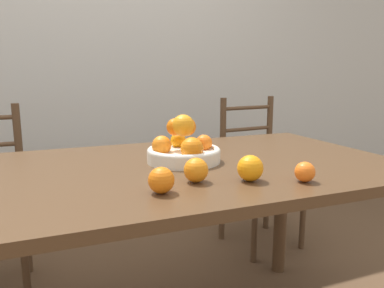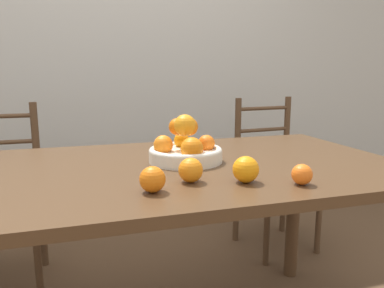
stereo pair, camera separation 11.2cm
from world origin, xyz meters
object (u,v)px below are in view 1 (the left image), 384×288
(orange_loose_3, at_px, (196,170))
(chair_right, at_px, (258,175))
(orange_loose_2, at_px, (250,168))
(fruit_bowl, at_px, (184,148))
(orange_loose_0, at_px, (305,172))
(orange_loose_1, at_px, (161,180))

(orange_loose_3, distance_m, chair_right, 1.36)
(orange_loose_2, relative_size, chair_right, 0.09)
(fruit_bowl, xyz_separation_m, orange_loose_2, (0.10, -0.31, -0.01))
(orange_loose_2, xyz_separation_m, chair_right, (0.69, 1.05, -0.36))
(orange_loose_0, distance_m, orange_loose_3, 0.33)
(fruit_bowl, xyz_separation_m, chair_right, (0.80, 0.74, -0.37))
(orange_loose_2, height_order, orange_loose_3, orange_loose_2)
(orange_loose_0, bearing_deg, orange_loose_1, 172.34)
(orange_loose_2, bearing_deg, orange_loose_0, -25.30)
(orange_loose_1, distance_m, orange_loose_2, 0.29)
(orange_loose_0, xyz_separation_m, orange_loose_2, (-0.15, 0.07, 0.01))
(orange_loose_2, distance_m, chair_right, 1.31)
(fruit_bowl, relative_size, chair_right, 0.29)
(orange_loose_1, xyz_separation_m, chair_right, (0.99, 1.06, -0.36))
(fruit_bowl, bearing_deg, orange_loose_1, -120.21)
(orange_loose_0, relative_size, orange_loose_1, 0.85)
(orange_loose_2, bearing_deg, orange_loose_1, -177.66)
(fruit_bowl, height_order, orange_loose_2, fruit_bowl)
(orange_loose_0, bearing_deg, orange_loose_2, 154.70)
(orange_loose_1, height_order, orange_loose_3, orange_loose_3)
(orange_loose_2, bearing_deg, chair_right, 56.45)
(fruit_bowl, distance_m, orange_loose_3, 0.27)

